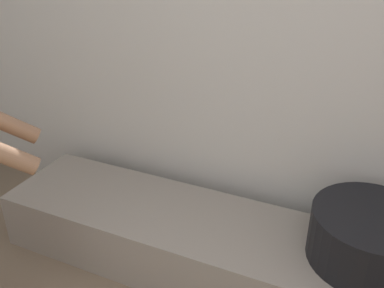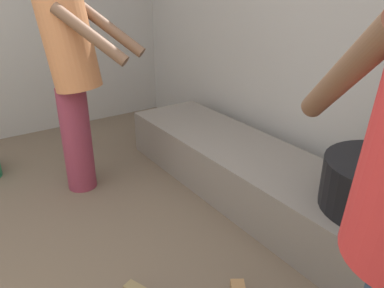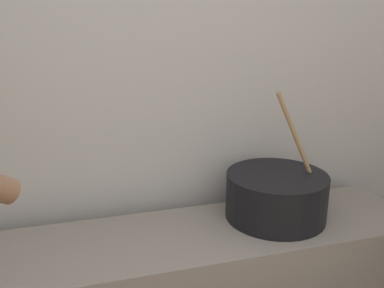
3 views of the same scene
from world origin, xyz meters
name	(u,v)px [view 3 (image 3 of 3)]	position (x,y,z in m)	size (l,w,h in m)	color
block_enclosure_rear	(152,57)	(0.00, 2.36, 1.20)	(5.06, 0.20, 2.41)	#ADA8A0
hearth_ledge	(171,265)	(-0.03, 1.84, 0.17)	(2.76, 0.60, 0.34)	slate
cooking_pot_main	(276,195)	(0.60, 1.89, 0.47)	(0.56, 0.56, 0.71)	black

